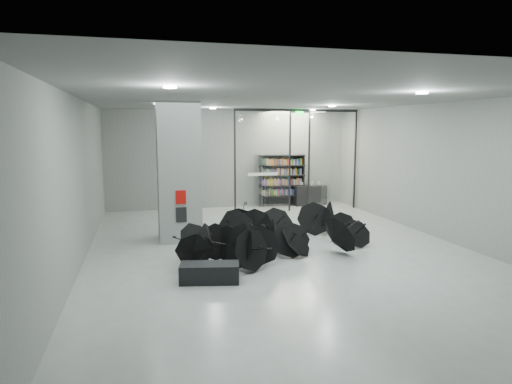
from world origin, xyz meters
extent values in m
plane|color=gray|center=(0.00, 0.00, 0.00)|extent=(14.00, 14.00, 0.00)
cube|color=slate|center=(0.00, 0.00, 4.00)|extent=(10.00, 14.00, 0.02)
cube|color=slate|center=(0.00, 7.00, 2.00)|extent=(10.00, 0.02, 4.00)
cube|color=slate|center=(0.00, -7.00, 2.00)|extent=(10.00, 0.02, 4.00)
cube|color=slate|center=(-5.00, 0.00, 2.00)|extent=(0.02, 14.00, 4.00)
cube|color=slate|center=(5.00, 0.00, 2.00)|extent=(0.02, 14.00, 4.00)
cube|color=slate|center=(-2.50, 2.00, 2.00)|extent=(1.20, 1.20, 4.00)
cube|color=#A50A07|center=(-2.50, 1.38, 1.35)|extent=(0.28, 0.04, 0.38)
cube|color=black|center=(-2.50, 1.38, 0.85)|extent=(0.30, 0.03, 0.42)
cube|color=#0CE533|center=(2.40, 5.30, 3.82)|extent=(0.30, 0.06, 0.15)
cube|color=silver|center=(1.00, 5.50, 2.00)|extent=(2.20, 0.02, 3.95)
cube|color=silver|center=(3.90, 5.50, 2.00)|extent=(2.00, 0.02, 3.95)
cube|color=black|center=(-0.10, 5.50, 2.00)|extent=(0.06, 0.06, 4.00)
cube|color=black|center=(2.10, 5.50, 2.00)|extent=(0.06, 0.06, 4.00)
cube|color=black|center=(2.90, 5.50, 2.00)|extent=(0.06, 0.06, 4.00)
cube|color=black|center=(4.90, 5.50, 2.00)|extent=(0.06, 0.06, 4.00)
cube|color=black|center=(2.40, 5.50, 3.95)|extent=(5.00, 0.08, 0.10)
cube|color=black|center=(-2.20, -1.92, 0.20)|extent=(1.34, 0.78, 0.40)
cube|color=black|center=(3.38, 6.63, 0.42)|extent=(1.44, 0.67, 0.84)
camera|label=1|loc=(-3.51, -11.00, 3.26)|focal=31.13mm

